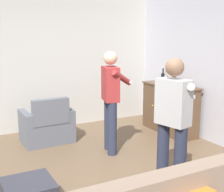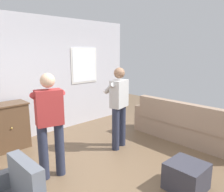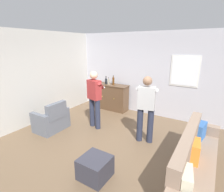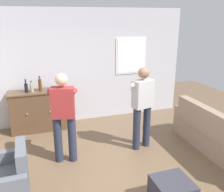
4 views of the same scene
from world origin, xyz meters
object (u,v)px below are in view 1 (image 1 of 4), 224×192
at_px(bottle_wine_green, 163,78).
at_px(person_standing_left, 111,97).
at_px(bottle_liquor_amber, 174,78).
at_px(sideboard_cabinet, 170,108).
at_px(person_standing_right, 173,120).
at_px(armchair, 47,127).
at_px(bottle_spirits_clear, 166,79).

distance_m(bottle_wine_green, person_standing_left, 1.64).
relative_size(bottle_wine_green, bottle_liquor_amber, 0.87).
height_order(sideboard_cabinet, person_standing_left, person_standing_left).
relative_size(sideboard_cabinet, person_standing_right, 0.77).
height_order(bottle_liquor_amber, person_standing_left, person_standing_left).
distance_m(bottle_wine_green, bottle_liquor_amber, 0.31).
distance_m(armchair, person_standing_right, 2.71).
xyz_separation_m(bottle_wine_green, person_standing_left, (0.62, -1.51, -0.14)).
bearing_deg(person_standing_left, sideboard_cabinet, 104.66).
height_order(sideboard_cabinet, person_standing_right, person_standing_right).
bearing_deg(bottle_liquor_amber, sideboard_cabinet, 178.21).
bearing_deg(bottle_wine_green, person_standing_left, -67.69).
relative_size(sideboard_cabinet, bottle_spirits_clear, 5.07).
bearing_deg(person_standing_left, armchair, -139.83).
bearing_deg(person_standing_right, person_standing_left, -178.99).
distance_m(armchair, bottle_wine_green, 2.46).
height_order(armchair, person_standing_left, person_standing_left).
xyz_separation_m(sideboard_cabinet, bottle_wine_green, (-0.22, -0.03, 0.59)).
xyz_separation_m(bottle_wine_green, person_standing_right, (2.17, -1.48, -0.14)).
bearing_deg(armchair, person_standing_right, 18.38).
relative_size(sideboard_cabinet, bottle_liquor_amber, 3.74).
bearing_deg(person_standing_left, bottle_liquor_amber, 101.55).
xyz_separation_m(armchair, bottle_wine_green, (0.33, 2.31, 0.79)).
distance_m(sideboard_cabinet, bottle_spirits_clear, 0.59).
distance_m(armchair, bottle_liquor_amber, 2.56).
bearing_deg(sideboard_cabinet, armchair, -103.24).
distance_m(sideboard_cabinet, person_standing_right, 2.51).
bearing_deg(sideboard_cabinet, bottle_spirits_clear, -159.64).
bearing_deg(armchair, person_standing_left, 40.17).
bearing_deg(bottle_spirits_clear, armchair, -101.06).
height_order(bottle_spirits_clear, person_standing_left, person_standing_left).
xyz_separation_m(armchair, bottle_liquor_amber, (0.64, 2.34, 0.82)).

